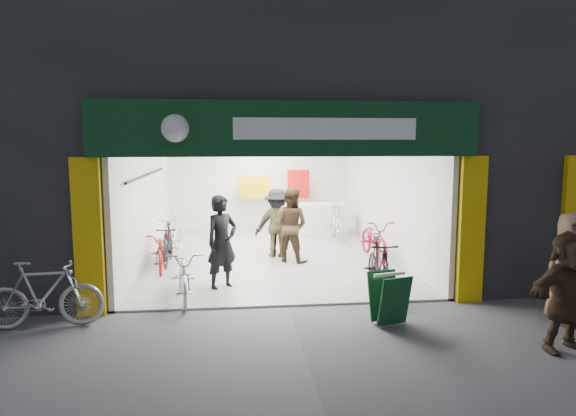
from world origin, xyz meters
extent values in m
plane|color=#56565B|center=(0.00, 0.00, 0.00)|extent=(60.00, 60.00, 0.00)
cube|color=#232326|center=(1.00, 5.00, 5.75)|extent=(16.00, 10.00, 4.50)
cube|color=#232326|center=(-5.50, 5.00, 1.75)|extent=(5.00, 10.00, 3.50)
cube|color=#232326|center=(6.00, 5.00, 1.75)|extent=(6.00, 10.00, 3.50)
cube|color=#9E9E99|center=(0.00, 4.00, 0.02)|extent=(6.00, 8.00, 0.04)
cube|color=silver|center=(0.00, 8.10, 1.60)|extent=(6.00, 0.20, 3.20)
cube|color=silver|center=(-2.95, 4.00, 1.60)|extent=(0.10, 8.00, 3.20)
cube|color=silver|center=(2.95, 4.00, 1.60)|extent=(0.10, 8.00, 3.20)
cube|color=white|center=(0.00, 4.00, 3.25)|extent=(6.00, 8.00, 0.10)
cube|color=black|center=(0.00, 0.10, 3.35)|extent=(6.00, 0.30, 0.30)
cube|color=#0B3216|center=(0.00, -0.12, 3.05)|extent=(6.40, 0.25, 0.90)
cube|color=white|center=(0.60, -0.26, 3.05)|extent=(3.00, 0.02, 0.35)
cube|color=yellow|center=(-3.25, -0.06, 1.30)|extent=(0.45, 0.12, 2.60)
cube|color=yellow|center=(3.25, -0.06, 1.30)|extent=(0.45, 0.12, 2.60)
cube|color=yellow|center=(5.20, -0.06, 1.50)|extent=(0.50, 0.12, 2.20)
cylinder|color=black|center=(-2.82, 3.40, 2.10)|extent=(0.06, 5.00, 0.06)
cube|color=silver|center=(1.80, 6.50, 0.50)|extent=(1.40, 0.60, 1.00)
cube|color=white|center=(0.00, 1.20, 3.18)|extent=(1.30, 0.35, 0.04)
cube|color=white|center=(0.00, 3.00, 3.18)|extent=(1.30, 0.35, 0.04)
cube|color=white|center=(0.00, 4.80, 3.18)|extent=(1.30, 0.35, 0.04)
cube|color=white|center=(0.00, 6.60, 3.18)|extent=(1.30, 0.35, 0.04)
imported|color=silver|center=(-1.80, 0.60, 0.47)|extent=(0.84, 1.87, 0.95)
imported|color=black|center=(-2.40, 3.34, 0.47)|extent=(0.46, 1.58, 0.95)
imported|color=maroon|center=(-2.50, 2.83, 0.44)|extent=(0.79, 1.73, 0.88)
imported|color=#BBBABF|center=(-2.40, 4.20, 0.52)|extent=(0.81, 1.79, 1.04)
imported|color=black|center=(1.80, 0.60, 0.52)|extent=(0.58, 1.77, 1.05)
imported|color=maroon|center=(2.50, 3.39, 0.49)|extent=(0.71, 1.90, 0.99)
imported|color=#B1B0B5|center=(2.02, 5.69, 0.56)|extent=(0.60, 1.89, 1.12)
imported|color=#A2A2A7|center=(-3.81, -0.58, 0.53)|extent=(1.80, 0.65, 1.06)
imported|color=black|center=(-1.13, 1.22, 0.92)|extent=(0.80, 0.75, 1.84)
imported|color=#3C2A1B|center=(0.43, 3.26, 0.89)|extent=(1.09, 1.03, 1.78)
imported|color=black|center=(0.16, 3.74, 0.85)|extent=(1.26, 1.01, 1.71)
imported|color=olive|center=(0.16, 3.74, 0.79)|extent=(0.95, 0.44, 1.58)
imported|color=#906B54|center=(4.33, -1.22, 0.88)|extent=(0.90, 0.63, 1.76)
imported|color=#3E2B1C|center=(3.57, -2.25, 0.83)|extent=(1.61, 0.84, 1.66)
cube|color=#10411E|center=(1.53, -1.16, 0.42)|extent=(0.54, 0.31, 0.78)
cube|color=#10411E|center=(1.44, -0.83, 0.42)|extent=(0.54, 0.31, 0.78)
cube|color=white|center=(1.48, -1.00, 0.80)|extent=(0.53, 0.18, 0.05)
camera|label=1|loc=(-0.95, -8.52, 2.85)|focal=32.00mm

